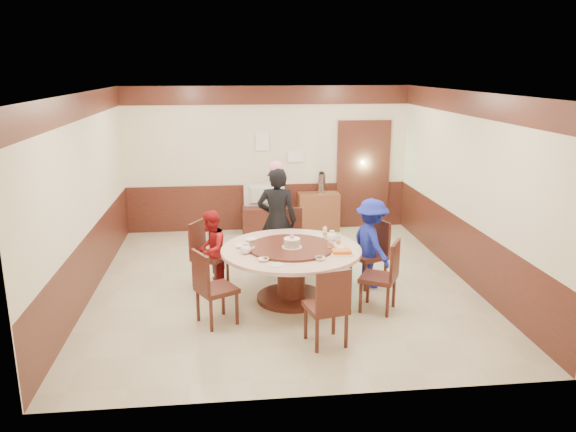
{
  "coord_description": "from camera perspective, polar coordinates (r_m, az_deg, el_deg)",
  "views": [
    {
      "loc": [
        -0.79,
        -7.83,
        3.14
      ],
      "look_at": [
        0.05,
        -0.21,
        1.1
      ],
      "focal_mm": 35.0,
      "sensor_mm": 36.0,
      "label": 1
    }
  ],
  "objects": [
    {
      "name": "saucer_far",
      "position": [
        8.18,
        3.06,
        -2.06
      ],
      "size": [
        0.18,
        0.18,
        0.01
      ],
      "primitive_type": "cylinder",
      "color": "white",
      "rests_on": "banquet_table"
    },
    {
      "name": "banquet_table",
      "position": [
        7.72,
        0.33,
        -4.83
      ],
      "size": [
        1.91,
        1.91,
        0.78
      ],
      "color": "#451C15",
      "rests_on": "ground"
    },
    {
      "name": "room",
      "position": [
        8.14,
        -0.45,
        0.25
      ],
      "size": [
        6.0,
        6.04,
        2.84
      ],
      "color": "#C0B699",
      "rests_on": "ground"
    },
    {
      "name": "chair_2",
      "position": [
        8.36,
        -7.99,
        -5.05
      ],
      "size": [
        0.6,
        0.6,
        0.97
      ],
      "rotation": [
        0.0,
        0.0,
        4.21
      ],
      "color": "#451C15",
      "rests_on": "ground"
    },
    {
      "name": "notice_left",
      "position": [
        10.89,
        -2.63,
        7.56
      ],
      "size": [
        0.25,
        0.0,
        0.35
      ],
      "primitive_type": "cube",
      "color": "white",
      "rests_on": "room"
    },
    {
      "name": "chair_5",
      "position": [
        7.57,
        9.27,
        -7.28
      ],
      "size": [
        0.6,
        0.6,
        0.97
      ],
      "rotation": [
        0.0,
        0.0,
        7.34
      ],
      "color": "#451C15",
      "rests_on": "ground"
    },
    {
      "name": "person_red",
      "position": [
        8.22,
        -7.83,
        -3.39
      ],
      "size": [
        0.55,
        0.64,
        1.15
      ],
      "primitive_type": "imported",
      "rotation": [
        0.0,
        0.0,
        4.49
      ],
      "color": "#A5161A",
      "rests_on": "ground"
    },
    {
      "name": "chair_1",
      "position": [
        8.92,
        0.44,
        -3.63
      ],
      "size": [
        0.5,
        0.51,
        0.97
      ],
      "rotation": [
        0.0,
        0.0,
        3.28
      ],
      "color": "#451C15",
      "rests_on": "ground"
    },
    {
      "name": "teapot_left",
      "position": [
        7.44,
        -4.34,
        -3.39
      ],
      "size": [
        0.17,
        0.15,
        0.13
      ],
      "primitive_type": "ellipsoid",
      "color": "white",
      "rests_on": "banquet_table"
    },
    {
      "name": "bowl_2",
      "position": [
        7.16,
        -2.51,
        -4.46
      ],
      "size": [
        0.14,
        0.14,
        0.03
      ],
      "primitive_type": "imported",
      "color": "white",
      "rests_on": "banquet_table"
    },
    {
      "name": "person_blue",
      "position": [
        8.25,
        8.47,
        -2.76
      ],
      "size": [
        0.69,
        0.95,
        1.32
      ],
      "primitive_type": "imported",
      "rotation": [
        0.0,
        0.0,
        1.83
      ],
      "color": "#18249E",
      "rests_on": "ground"
    },
    {
      "name": "bottle_1",
      "position": [
        7.73,
        5.18,
        -2.55
      ],
      "size": [
        0.06,
        0.06,
        0.16
      ],
      "primitive_type": "cylinder",
      "color": "white",
      "rests_on": "banquet_table"
    },
    {
      "name": "chair_0",
      "position": [
        8.41,
        8.26,
        -4.96
      ],
      "size": [
        0.58,
        0.58,
        0.97
      ],
      "rotation": [
        0.0,
        0.0,
        1.97
      ],
      "color": "#451C15",
      "rests_on": "ground"
    },
    {
      "name": "side_cabinet",
      "position": [
        11.1,
        3.11,
        0.46
      ],
      "size": [
        0.8,
        0.4,
        0.75
      ],
      "primitive_type": "cube",
      "color": "brown",
      "rests_on": "ground"
    },
    {
      "name": "bottle_0",
      "position": [
        7.61,
        4.28,
        -2.8
      ],
      "size": [
        0.06,
        0.06,
        0.16
      ],
      "primitive_type": "cylinder",
      "color": "white",
      "rests_on": "banquet_table"
    },
    {
      "name": "chair_4",
      "position": [
        6.62,
        3.93,
        -10.48
      ],
      "size": [
        0.53,
        0.53,
        0.97
      ],
      "rotation": [
        0.0,
        0.0,
        6.5
      ],
      "color": "#451C15",
      "rests_on": "ground"
    },
    {
      "name": "thermos",
      "position": [
        10.98,
        3.43,
        3.32
      ],
      "size": [
        0.15,
        0.15,
        0.38
      ],
      "primitive_type": "cylinder",
      "color": "silver",
      "rests_on": "side_cabinet"
    },
    {
      "name": "person_standing",
      "position": [
        8.66,
        -1.13,
        -0.48
      ],
      "size": [
        0.67,
        0.5,
        1.68
      ],
      "primitive_type": "imported",
      "rotation": [
        0.0,
        0.0,
        2.98
      ],
      "color": "black",
      "rests_on": "ground"
    },
    {
      "name": "bowl_0",
      "position": [
        7.96,
        -3.81,
        -2.43
      ],
      "size": [
        0.17,
        0.17,
        0.04
      ],
      "primitive_type": "imported",
      "color": "white",
      "rests_on": "banquet_table"
    },
    {
      "name": "tv_stand",
      "position": [
        10.98,
        -2.45,
        -0.36
      ],
      "size": [
        0.85,
        0.45,
        0.5
      ],
      "primitive_type": "cube",
      "color": "#451C15",
      "rests_on": "ground"
    },
    {
      "name": "teapot_right",
      "position": [
        8.0,
        4.48,
        -2.07
      ],
      "size": [
        0.17,
        0.15,
        0.13
      ],
      "primitive_type": "ellipsoid",
      "color": "white",
      "rests_on": "banquet_table"
    },
    {
      "name": "bowl_1",
      "position": [
        7.19,
        3.28,
        -4.33
      ],
      "size": [
        0.13,
        0.13,
        0.04
      ],
      "primitive_type": "imported",
      "color": "white",
      "rests_on": "banquet_table"
    },
    {
      "name": "shrimp_platter",
      "position": [
        7.42,
        5.47,
        -3.72
      ],
      "size": [
        0.3,
        0.2,
        0.06
      ],
      "color": "white",
      "rests_on": "banquet_table"
    },
    {
      "name": "saucer_near",
      "position": [
        7.01,
        -1.1,
        -4.97
      ],
      "size": [
        0.18,
        0.18,
        0.01
      ],
      "primitive_type": "cylinder",
      "color": "white",
      "rests_on": "banquet_table"
    },
    {
      "name": "chair_3",
      "position": [
        7.17,
        -7.38,
        -8.52
      ],
      "size": [
        0.6,
        0.6,
        0.97
      ],
      "rotation": [
        0.0,
        0.0,
        5.21
      ],
      "color": "#451C15",
      "rests_on": "ground"
    },
    {
      "name": "bowl_3",
      "position": [
        7.62,
        5.35,
        -3.24
      ],
      "size": [
        0.15,
        0.15,
        0.05
      ],
      "primitive_type": "imported",
      "color": "white",
      "rests_on": "banquet_table"
    },
    {
      "name": "notice_right",
      "position": [
        10.99,
        0.79,
        6.06
      ],
      "size": [
        0.3,
        0.0,
        0.22
      ],
      "primitive_type": "cube",
      "color": "white",
      "rests_on": "room"
    },
    {
      "name": "birthday_cake",
      "position": [
        7.57,
        0.4,
        -2.74
      ],
      "size": [
        0.27,
        0.27,
        0.19
      ],
      "color": "white",
      "rests_on": "banquet_table"
    },
    {
      "name": "television",
      "position": [
        10.87,
        -2.48,
        2.07
      ],
      "size": [
        0.8,
        0.23,
        0.46
      ],
      "primitive_type": "imported",
      "rotation": [
        0.0,
        0.0,
        2.98
      ],
      "color": "gray",
      "rests_on": "tv_stand"
    },
    {
      "name": "bottle_2",
      "position": [
        8.07,
        3.77,
        -1.75
      ],
      "size": [
        0.06,
        0.06,
        0.16
      ],
      "primitive_type": "cylinder",
      "color": "white",
      "rests_on": "banquet_table"
    },
    {
      "name": "bowl_4",
      "position": [
        7.69,
        -4.74,
        -3.09
      ],
      "size": [
        0.16,
        0.16,
        0.04
      ],
      "primitive_type": "imported",
      "color": "white",
      "rests_on": "banquet_table"
    }
  ]
}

